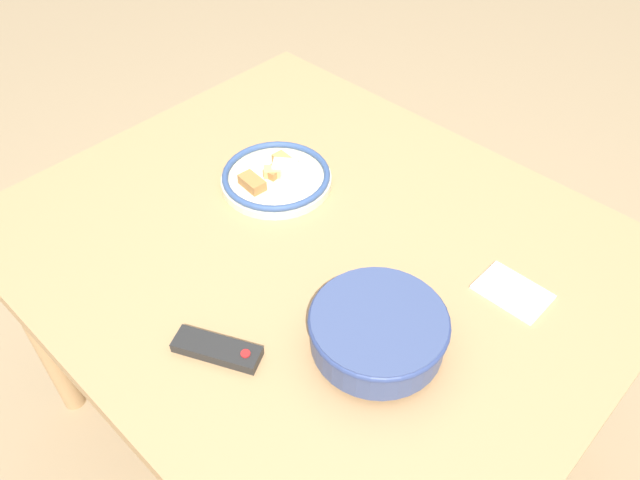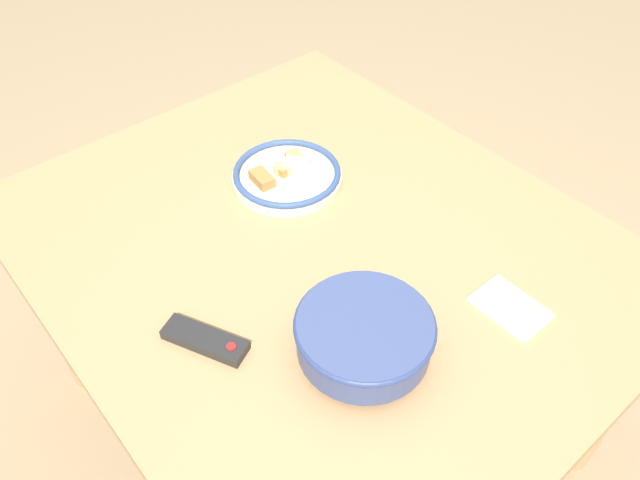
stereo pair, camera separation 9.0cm
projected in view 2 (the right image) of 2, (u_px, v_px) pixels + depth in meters
The scene contains 6 objects.
ground_plane at pixel (318, 418), 1.78m from camera, with size 8.00×8.00×0.00m, color #9E8460.
dining_table at pixel (317, 266), 1.33m from camera, with size 1.23×1.03×0.71m.
noodle_bowl at pixel (364, 335), 1.05m from camera, with size 0.24×0.24×0.08m.
food_plate at pixel (287, 175), 1.40m from camera, with size 0.25×0.25×0.04m.
tv_remote at pixel (205, 340), 1.09m from camera, with size 0.16×0.11×0.02m.
folded_napkin at pixel (510, 307), 1.15m from camera, with size 0.13×0.09×0.01m.
Camera 2 is at (-0.70, 0.58, 1.61)m, focal length 35.00 mm.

